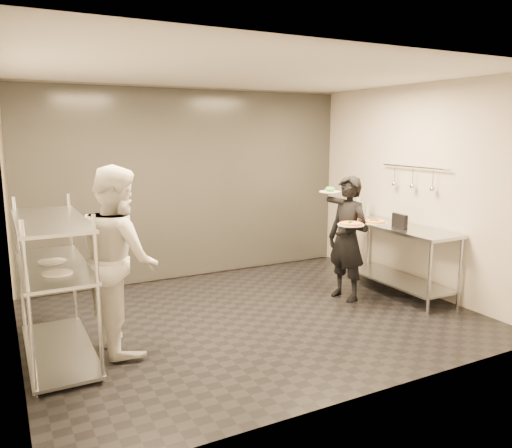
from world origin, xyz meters
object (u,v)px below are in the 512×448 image
pass_rack (55,280)px  bottle_green (358,207)px  pizza_plate_far (375,222)px  salad_plate (330,190)px  chef (119,258)px  bottle_clear (368,209)px  bottle_dark (360,212)px  prep_counter (396,247)px  pizza_plate_near (351,224)px  pos_monitor (400,221)px  waiter (347,238)px

pass_rack → bottle_green: pass_rack is taller
pizza_plate_far → salad_plate: size_ratio=1.13×
bottle_green → pass_rack: bearing=-169.4°
chef → bottle_clear: chef is taller
bottle_dark → bottle_green: bearing=67.8°
prep_counter → bottle_green: (-0.02, 0.80, 0.44)m
pizza_plate_near → bottle_green: bearing=47.3°
pizza_plate_far → bottle_clear: size_ratio=1.54×
pass_rack → pos_monitor: pass_rack is taller
prep_counter → chef: chef is taller
pizza_plate_far → waiter: bearing=127.7°
salad_plate → bottle_green: salad_plate is taller
prep_counter → pass_rack: bearing=-180.0°
pass_rack → prep_counter: pass_rack is taller
pizza_plate_near → bottle_green: size_ratio=1.16×
prep_counter → waiter: 0.80m
waiter → pizza_plate_near: 0.36m
chef → pos_monitor: chef is taller
pizza_plate_near → pos_monitor: bearing=0.0°
bottle_clear → bottle_dark: 0.25m
bottle_clear → salad_plate: bearing=-157.1°
pos_monitor → bottle_dark: same height
pizza_plate_far → bottle_clear: (0.73, 1.01, -0.03)m
bottle_dark → waiter: bearing=-138.5°
bottle_clear → pizza_plate_near: bearing=-138.0°
pizza_plate_near → bottle_clear: bottle_clear is taller
pass_rack → bottle_dark: bearing=9.3°
waiter → salad_plate: waiter is taller
prep_counter → bottle_dark: 0.80m
chef → pizza_plate_far: size_ratio=5.84×
pizza_plate_near → pos_monitor: pos_monitor is taller
bottle_green → bottle_clear: size_ratio=1.37×
bottle_green → bottle_dark: size_ratio=1.46×
salad_plate → bottle_dark: salad_plate is taller
bottle_dark → pass_rack: bearing=-170.7°
pos_monitor → bottle_green: bearing=90.7°
pizza_plate_far → pass_rack: bearing=176.9°
pizza_plate_far → bottle_green: bottle_green is taller
chef → pizza_plate_far: (3.16, -0.12, 0.12)m
salad_plate → pizza_plate_far: bearing=-64.0°
chef → pizza_plate_far: 3.16m
chef → pizza_plate_far: bearing=-96.7°
pass_rack → salad_plate: 3.55m
bottle_green → bottle_clear: bottle_green is taller
bottle_clear → bottle_dark: bottle_clear is taller
pass_rack → pizza_plate_far: size_ratio=5.04×
pass_rack → chef: chef is taller
pizza_plate_near → bottle_dark: (0.85, 0.86, -0.03)m
bottle_clear → waiter: bearing=-141.8°
pass_rack → salad_plate: pass_rack is taller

